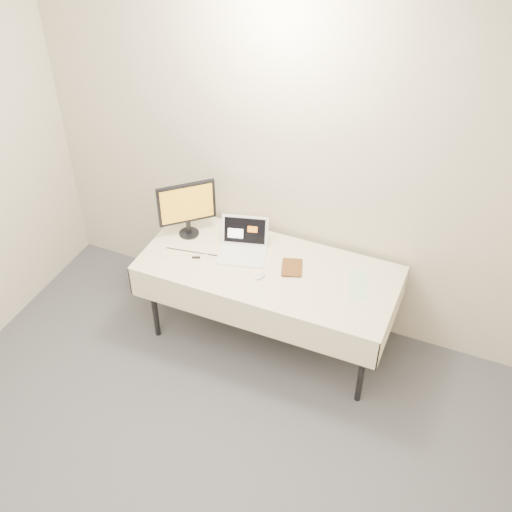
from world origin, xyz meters
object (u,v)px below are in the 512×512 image
at_px(laptop, 243,245).
at_px(monitor, 187,206).
at_px(table, 268,274).
at_px(book, 282,258).

height_order(laptop, monitor, monitor).
bearing_deg(table, monitor, 169.74).
xyz_separation_m(monitor, book, (0.80, -0.10, -0.17)).
relative_size(table, laptop, 4.47).
height_order(table, laptop, laptop).
xyz_separation_m(laptop, book, (0.33, -0.07, 0.04)).
distance_m(laptop, monitor, 0.51).
xyz_separation_m(table, book, (0.09, 0.03, 0.16)).
bearing_deg(monitor, table, -52.59).
bearing_deg(laptop, book, -26.76).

